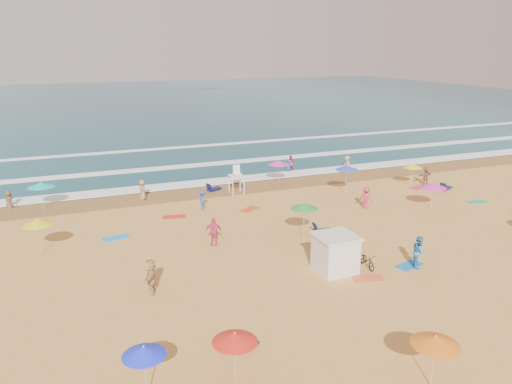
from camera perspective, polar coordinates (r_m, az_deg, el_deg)
name	(u,v)px	position (r m, az deg, el deg)	size (l,w,h in m)	color
ground	(280,240)	(32.48, 2.76, -5.45)	(220.00, 220.00, 0.00)	gold
ocean	(119,104)	(112.76, -15.42, 9.65)	(220.00, 140.00, 0.18)	#0C4756
wet_sand	(221,190)	(43.54, -4.04, 0.25)	(220.00, 220.00, 0.00)	olive
surf_foam	(194,167)	(51.72, -7.05, 2.87)	(200.00, 18.70, 0.05)	white
cabana	(335,254)	(28.11, 9.05, -7.02)	(2.00, 2.00, 2.00)	silver
cabana_roof	(336,236)	(27.71, 9.14, -5.00)	(2.20, 2.20, 0.12)	silver
bicycle	(367,260)	(29.06, 12.56, -7.63)	(0.58, 1.65, 0.87)	black
lifeguard_stand	(237,182)	(42.13, -2.24, 1.21)	(1.20, 1.20, 2.10)	white
beach_umbrellas	(326,204)	(33.32, 7.99, -1.33)	(55.71, 29.62, 0.81)	teal
loungers	(375,238)	(33.06, 13.43, -5.18)	(50.42, 26.33, 0.34)	#0F1A4F
towels	(313,250)	(31.00, 6.51, -6.61)	(36.30, 23.98, 0.03)	#E01C4D
beachgoers	(261,211)	(35.31, 0.57, -2.24)	(42.97, 25.48, 2.10)	#2978C0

